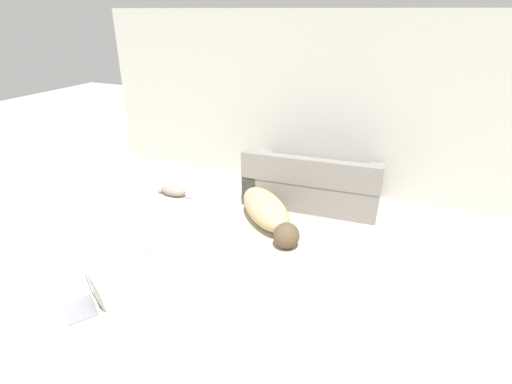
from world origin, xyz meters
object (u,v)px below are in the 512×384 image
object	(u,v)px
couch	(312,186)
laptop_open	(89,299)
cat	(173,190)
dog	(268,212)
book_cream	(137,250)

from	to	relation	value
couch	laptop_open	distance (m)	3.15
cat	laptop_open	distance (m)	2.42
couch	dog	bearing A→B (deg)	64.86
cat	book_cream	size ratio (longest dim) A/B	2.31
laptop_open	couch	bearing A→B (deg)	100.99
dog	book_cream	distance (m)	1.61
cat	dog	bearing A→B (deg)	170.83
dog	cat	xyz separation A→B (m)	(-1.60, 0.26, -0.11)
dog	laptop_open	size ratio (longest dim) A/B	2.74
couch	dog	xyz separation A→B (m)	(-0.32, -0.83, -0.07)
couch	book_cream	distance (m)	2.46
couch	dog	size ratio (longest dim) A/B	1.49
cat	book_cream	xyz separation A→B (m)	(0.48, -1.40, -0.07)
dog	book_cream	xyz separation A→B (m)	(-1.12, -1.14, -0.18)
couch	dog	distance (m)	0.90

